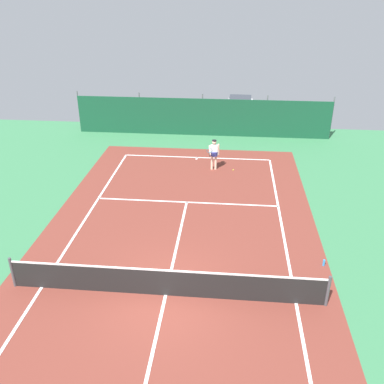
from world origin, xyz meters
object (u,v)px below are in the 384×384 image
Objects in this scene: tennis_net at (165,282)px; water_bottle at (324,263)px; parked_car at (240,109)px; tennis_player at (214,152)px; tennis_ball_near_player at (233,170)px.

tennis_net reaches higher than water_bottle.
water_bottle is (5.32, 2.09, -0.39)m from tennis_net.
parked_car is 17.48m from water_bottle.
water_bottle is at bearing 109.56° from tennis_player.
tennis_player is 1.40m from tennis_ball_near_player.
tennis_player is 9.31m from water_bottle.
tennis_ball_near_player is at bearing 111.68° from water_bottle.
tennis_net is 10.47m from tennis_ball_near_player.
parked_car is at bearing -106.92° from tennis_player.
parked_car is (0.36, 9.06, 0.81)m from tennis_ball_near_player.
tennis_player is 6.83× the size of water_bottle.
tennis_net reaches higher than tennis_ball_near_player.
parked_car is (2.44, 19.32, 0.33)m from tennis_net.
tennis_player is at bearing -97.04° from parked_car.
tennis_player is 24.85× the size of tennis_ball_near_player.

